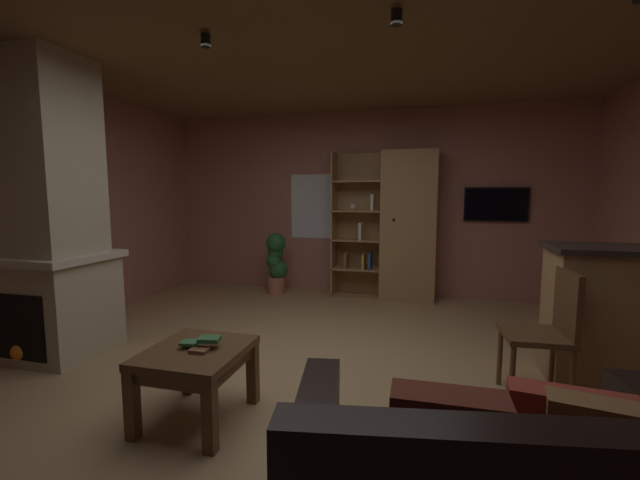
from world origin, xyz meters
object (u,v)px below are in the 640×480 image
at_px(table_book_2, 209,339).
at_px(stone_fireplace, 48,224).
at_px(coffee_table, 197,363).
at_px(wall_mounted_tv, 496,204).
at_px(bookshelf_cabinet, 401,227).
at_px(potted_floor_plant, 276,261).
at_px(table_book_0, 200,350).
at_px(dining_chair, 549,326).
at_px(table_book_1, 190,343).

bearing_deg(table_book_2, stone_fireplace, 162.00).
relative_size(coffee_table, wall_mounted_tv, 0.82).
distance_m(bookshelf_cabinet, table_book_2, 3.52).
bearing_deg(potted_floor_plant, bookshelf_cabinet, 5.56).
relative_size(stone_fireplace, table_book_2, 20.12).
relative_size(table_book_0, dining_chair, 0.12).
distance_m(bookshelf_cabinet, table_book_0, 3.60).
bearing_deg(dining_chair, coffee_table, -159.36).
height_order(stone_fireplace, potted_floor_plant, stone_fireplace).
height_order(bookshelf_cabinet, table_book_0, bookshelf_cabinet).
distance_m(table_book_0, table_book_1, 0.11).
distance_m(stone_fireplace, wall_mounted_tv, 5.05).
height_order(coffee_table, potted_floor_plant, potted_floor_plant).
distance_m(bookshelf_cabinet, potted_floor_plant, 1.83).
relative_size(table_book_1, potted_floor_plant, 0.12).
height_order(coffee_table, dining_chair, dining_chair).
bearing_deg(table_book_2, table_book_1, -167.25).
xyz_separation_m(stone_fireplace, table_book_0, (1.89, -0.70, -0.69)).
relative_size(stone_fireplace, table_book_1, 23.89).
xyz_separation_m(table_book_0, potted_floor_plant, (-0.74, 3.25, -0.01)).
distance_m(table_book_1, table_book_2, 0.13).
bearing_deg(table_book_1, bookshelf_cabinet, 71.93).
bearing_deg(bookshelf_cabinet, stone_fireplace, -136.77).
bearing_deg(table_book_2, potted_floor_plant, 103.54).
xyz_separation_m(coffee_table, table_book_0, (0.05, -0.05, 0.10)).
height_order(stone_fireplace, dining_chair, stone_fireplace).
height_order(dining_chair, potted_floor_plant, dining_chair).
distance_m(stone_fireplace, table_book_2, 2.12).
bearing_deg(wall_mounted_tv, potted_floor_plant, -172.65).
xyz_separation_m(stone_fireplace, wall_mounted_tv, (4.10, 2.93, 0.13)).
distance_m(dining_chair, wall_mounted_tv, 2.86).
bearing_deg(stone_fireplace, bookshelf_cabinet, 43.23).
height_order(coffee_table, table_book_0, table_book_0).
bearing_deg(coffee_table, table_book_0, -40.87).
xyz_separation_m(coffee_table, wall_mounted_tv, (2.26, 3.59, 0.93)).
distance_m(table_book_0, potted_floor_plant, 3.33).
bearing_deg(stone_fireplace, table_book_1, -19.92).
height_order(stone_fireplace, coffee_table, stone_fireplace).
relative_size(table_book_2, potted_floor_plant, 0.14).
distance_m(table_book_1, dining_chair, 2.41).
xyz_separation_m(table_book_2, dining_chair, (2.14, 0.81, 0.00)).
relative_size(table_book_2, wall_mounted_tv, 0.16).
height_order(dining_chair, wall_mounted_tv, wall_mounted_tv).
distance_m(coffee_table, wall_mounted_tv, 4.34).
distance_m(stone_fireplace, bookshelf_cabinet, 3.98).
xyz_separation_m(table_book_1, dining_chair, (2.26, 0.83, 0.03)).
height_order(stone_fireplace, table_book_0, stone_fireplace).
height_order(table_book_1, potted_floor_plant, potted_floor_plant).
height_order(table_book_1, table_book_2, table_book_2).
bearing_deg(bookshelf_cabinet, table_book_0, -106.36).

